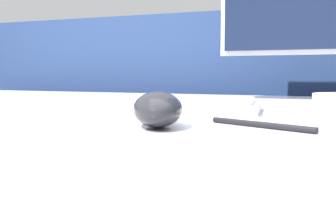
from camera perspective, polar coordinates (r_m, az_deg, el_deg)
The scene contains 4 objects.
partition_panel at distance 1.41m, azimuth 13.89°, elevation -8.09°, with size 5.00×0.03×1.05m.
computer_mouse_near at distance 0.51m, azimuth -1.49°, elevation -0.58°, with size 0.11×0.14×0.05m.
keyboard at distance 0.74m, azimuth -1.68°, elevation 0.15°, with size 0.39×0.17×0.02m.
pen at distance 0.52m, azimuth 13.25°, elevation -2.79°, with size 0.14×0.07×0.01m.
Camera 1 is at (0.16, -0.72, 0.83)m, focal length 42.00 mm.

